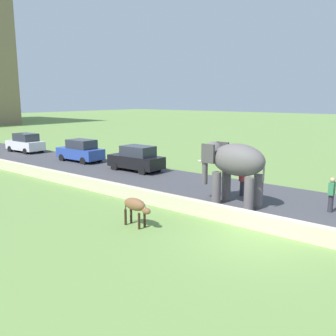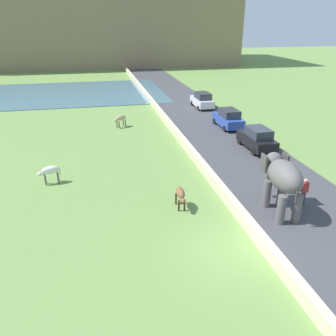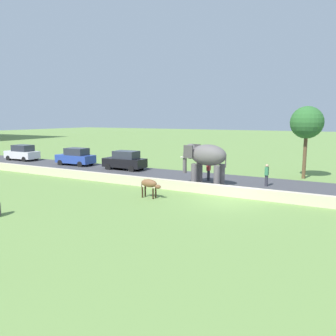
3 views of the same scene
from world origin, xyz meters
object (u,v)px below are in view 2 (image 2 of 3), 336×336
Objects in this scene: cow_brown at (180,194)px; cow_tan at (120,119)px; person_beside_elephant at (304,191)px; car_blue at (228,119)px; car_white at (202,100)px; elephant at (282,178)px; car_black at (257,139)px; cow_white at (50,171)px.

cow_brown and cow_tan have the same top height.
person_beside_elephant is 15.07m from car_blue.
car_white is (1.45, 23.13, 0.03)m from person_beside_elephant.
elephant is 0.87× the size of car_white.
person_beside_elephant is 0.40× the size of car_white.
cow_tan is (-1.79, 16.18, 0.00)m from cow_brown.
car_blue reaches higher than cow_brown.
cow_tan is (-8.43, 17.37, -0.04)m from person_beside_elephant.
elephant reaches higher than cow_brown.
person_beside_elephant reaches higher than cow_tan.
car_blue is at bearing -90.00° from car_white.
car_black is 3.05× the size of cow_tan.
cow_brown is (-8.10, -7.68, -0.06)m from car_black.
car_blue is 8.13m from car_white.
car_blue is 2.84× the size of cow_white.
cow_brown and cow_white have the same top height.
cow_brown is at bearing -136.52° from car_black.
elephant is 0.87× the size of car_black.
car_blue is (3.14, 15.39, -1.14)m from elephant.
car_blue is 1.00× the size of car_black.
car_black is 11.16m from cow_brown.
cow_brown is at bearing -83.70° from cow_tan.
car_black reaches higher than cow_brown.
cow_brown is at bearing 169.83° from person_beside_elephant.
car_white is 2.83× the size of cow_white.
cow_tan is (5.39, 11.47, 0.00)m from cow_white.
cow_brown is 0.98× the size of cow_white.
elephant is at bearing -27.42° from cow_white.
car_black is at bearing -40.68° from cow_tan.
elephant is 5.35m from cow_brown.
elephant reaches higher than cow_tan.
cow_white is at bearing 156.86° from person_beside_elephant.
car_black is 2.88× the size of cow_brown.
car_blue reaches higher than cow_tan.
cow_brown is (-4.97, 1.58, -1.20)m from elephant.
cow_white is at bearing -115.18° from cow_tan.
cow_brown is 16.28m from cow_tan.
car_black is (3.14, 9.27, -1.14)m from elephant.
car_black is at bearing 80.70° from person_beside_elephant.
cow_tan is at bearing 96.30° from cow_brown.
cow_tan is (-9.89, 8.50, -0.06)m from car_black.
person_beside_elephant is 8.99m from car_black.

